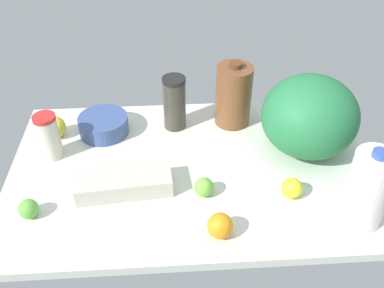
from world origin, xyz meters
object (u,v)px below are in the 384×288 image
object	(u,v)px
watermelon	(310,116)
lemon_far_back	(55,127)
orange_near_front	(220,226)
mixing_bowl	(104,125)
shaker_bottle	(174,103)
milk_jug	(368,189)
chocolate_milk_jug	(233,95)
egg_carton	(124,183)
lime_beside_bowl	(204,187)
tumbler_cup	(49,136)
lemon_loose	(292,188)
lime_by_jug	(29,209)

from	to	relation	value
watermelon	lemon_far_back	size ratio (longest dim) A/B	4.06
orange_near_front	lemon_far_back	bearing A→B (deg)	137.70
mixing_bowl	shaker_bottle	distance (cm)	26.94
milk_jug	chocolate_milk_jug	xyz separation A→B (cm)	(-29.84, 50.61, -0.35)
egg_carton	lemon_far_back	bearing A→B (deg)	126.26
lime_beside_bowl	orange_near_front	xyz separation A→B (cm)	(3.00, -16.04, 0.67)
egg_carton	orange_near_front	bearing A→B (deg)	-40.24
shaker_bottle	watermelon	bearing A→B (deg)	-20.20
egg_carton	tumbler_cup	bearing A→B (deg)	138.49
shaker_bottle	orange_near_front	size ratio (longest dim) A/B	2.78
milk_jug	chocolate_milk_jug	size ratio (longest dim) A/B	1.03
milk_jug	lemon_loose	xyz separation A→B (cm)	(-17.23, 10.37, -8.69)
lemon_loose	orange_near_front	world-z (taller)	orange_near_front
milk_jug	lime_beside_bowl	world-z (taller)	milk_jug
mixing_bowl	orange_near_front	xyz separation A→B (cm)	(36.57, -50.07, 0.38)
mixing_bowl	shaker_bottle	size ratio (longest dim) A/B	0.88
orange_near_front	lemon_far_back	size ratio (longest dim) A/B	0.93
tumbler_cup	lemon_far_back	distance (cm)	11.88
lime_by_jug	chocolate_milk_jug	bearing A→B (deg)	33.64
shaker_bottle	orange_near_front	world-z (taller)	shaker_bottle
chocolate_milk_jug	lemon_far_back	distance (cm)	65.16
milk_jug	watermelon	xyz separation A→B (cm)	(-7.20, 32.81, 1.70)
lemon_loose	tumbler_cup	bearing A→B (deg)	162.43
milk_jug	watermelon	bearing A→B (deg)	102.38
orange_near_front	lime_by_jug	size ratio (longest dim) A/B	1.25
egg_carton	lemon_loose	xyz separation A→B (cm)	(50.94, -5.59, 0.17)
shaker_bottle	lime_beside_bowl	distance (cm)	37.76
orange_near_front	lime_beside_bowl	bearing A→B (deg)	100.58
watermelon	tumbler_cup	distance (cm)	86.44
chocolate_milk_jug	orange_near_front	distance (cm)	55.52
tumbler_cup	orange_near_front	size ratio (longest dim) A/B	2.25
orange_near_front	watermelon	bearing A→B (deg)	47.11
egg_carton	chocolate_milk_jug	bearing A→B (deg)	36.86
lime_beside_bowl	shaker_bottle	bearing A→B (deg)	101.88
egg_carton	tumbler_cup	world-z (taller)	tumbler_cup
watermelon	shaker_bottle	world-z (taller)	watermelon
milk_jug	lemon_loose	world-z (taller)	milk_jug
egg_carton	shaker_bottle	size ratio (longest dim) A/B	1.44
watermelon	lime_beside_bowl	distance (cm)	42.97
watermelon	tumbler_cup	bearing A→B (deg)	178.88
watermelon	lemon_loose	bearing A→B (deg)	-114.08
mixing_bowl	orange_near_front	distance (cm)	62.00
lime_beside_bowl	lemon_far_back	distance (cm)	60.32
watermelon	tumbler_cup	xyz separation A→B (cm)	(-86.25, 1.69, -5.35)
tumbler_cup	lime_by_jug	size ratio (longest dim) A/B	2.82
watermelon	orange_near_front	size ratio (longest dim) A/B	4.36
lime_by_jug	lemon_far_back	bearing A→B (deg)	89.00
egg_carton	milk_jug	world-z (taller)	milk_jug
watermelon	lime_beside_bowl	xyz separation A→B (cm)	(-36.51, -20.03, -10.60)
mixing_bowl	milk_jug	size ratio (longest dim) A/B	0.70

